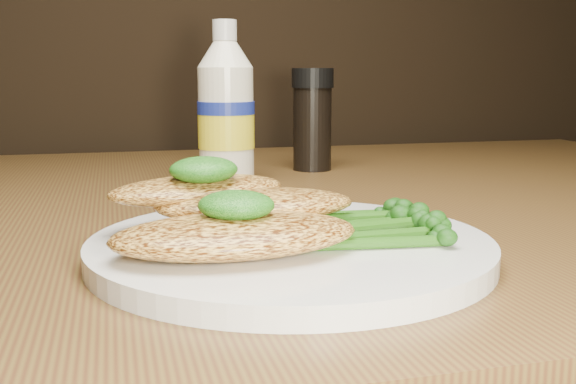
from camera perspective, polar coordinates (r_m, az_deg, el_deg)
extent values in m
cylinder|color=white|center=(0.43, 0.22, -4.74)|extent=(0.25, 0.25, 0.01)
ellipsoid|color=gold|center=(0.38, -4.47, -3.66)|extent=(0.15, 0.08, 0.02)
ellipsoid|color=gold|center=(0.43, -2.79, -1.06)|extent=(0.13, 0.07, 0.02)
ellipsoid|color=gold|center=(0.45, -7.67, 0.19)|extent=(0.13, 0.09, 0.02)
ellipsoid|color=#083809|center=(0.38, -4.42, -1.12)|extent=(0.06, 0.05, 0.02)
ellipsoid|color=#083809|center=(0.44, -7.18, 1.90)|extent=(0.06, 0.05, 0.02)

